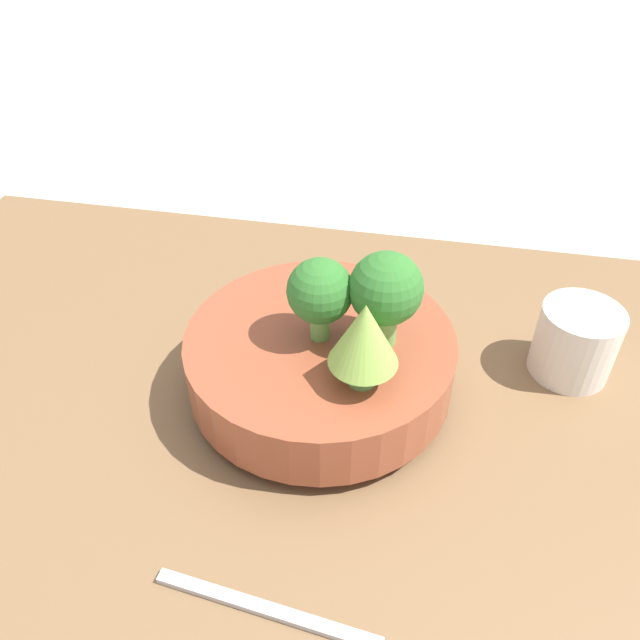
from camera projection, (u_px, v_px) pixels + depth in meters
The scene contains 8 objects.
ground_plane at pixel (351, 429), 0.63m from camera, with size 6.00×6.00×0.00m, color silver.
table at pixel (351, 419), 0.62m from camera, with size 1.18×0.66×0.03m.
bowl at pixel (320, 360), 0.61m from camera, with size 0.26×0.26×0.07m.
broccoli_floret_right at pixel (386, 291), 0.55m from camera, with size 0.07×0.07×0.09m.
romanesco_piece_near at pixel (364, 337), 0.51m from camera, with size 0.06×0.06×0.08m.
broccoli_floret_center at pixel (320, 292), 0.55m from camera, with size 0.06×0.06×0.08m.
cup at pixel (575, 342), 0.63m from camera, with size 0.08×0.08×0.08m.
fork at pixel (266, 609), 0.45m from camera, with size 0.17×0.03×0.01m.
Camera 1 is at (0.05, -0.42, 0.48)m, focal length 35.00 mm.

